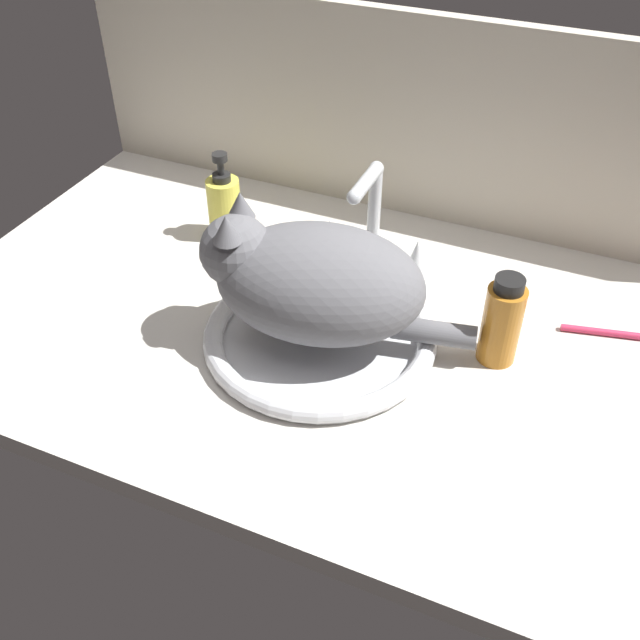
{
  "coord_description": "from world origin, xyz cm",
  "views": [
    {
      "loc": [
        31.89,
        -73.27,
        70.29
      ],
      "look_at": [
        1.52,
        -3.21,
        7.0
      ],
      "focal_mm": 41.18,
      "sensor_mm": 36.0,
      "label": 1
    }
  ],
  "objects_px": {
    "amber_bottle": "(502,322)",
    "sink_basin": "(320,335)",
    "faucet": "(371,229)",
    "soap_pump_bottle": "(224,206)",
    "cat": "(307,280)",
    "toothbrush": "(637,335)"
  },
  "relations": [
    {
      "from": "amber_bottle",
      "to": "sink_basin",
      "type": "bearing_deg",
      "value": -163.76
    },
    {
      "from": "faucet",
      "to": "amber_bottle",
      "type": "relative_size",
      "value": 1.36
    },
    {
      "from": "soap_pump_bottle",
      "to": "toothbrush",
      "type": "height_order",
      "value": "soap_pump_bottle"
    },
    {
      "from": "sink_basin",
      "to": "faucet",
      "type": "xyz_separation_m",
      "value": [
        0.0,
        0.19,
        0.06
      ]
    },
    {
      "from": "amber_bottle",
      "to": "soap_pump_bottle",
      "type": "xyz_separation_m",
      "value": [
        -0.48,
        0.12,
        -0.01
      ]
    },
    {
      "from": "faucet",
      "to": "amber_bottle",
      "type": "height_order",
      "value": "faucet"
    },
    {
      "from": "faucet",
      "to": "cat",
      "type": "distance_m",
      "value": 0.2
    },
    {
      "from": "sink_basin",
      "to": "amber_bottle",
      "type": "relative_size",
      "value": 2.45
    },
    {
      "from": "cat",
      "to": "amber_bottle",
      "type": "relative_size",
      "value": 2.81
    },
    {
      "from": "cat",
      "to": "sink_basin",
      "type": "bearing_deg",
      "value": 11.02
    },
    {
      "from": "sink_basin",
      "to": "toothbrush",
      "type": "bearing_deg",
      "value": 24.37
    },
    {
      "from": "amber_bottle",
      "to": "toothbrush",
      "type": "distance_m",
      "value": 0.21
    },
    {
      "from": "sink_basin",
      "to": "toothbrush",
      "type": "xyz_separation_m",
      "value": [
        0.4,
        0.18,
        -0.01
      ]
    },
    {
      "from": "faucet",
      "to": "amber_bottle",
      "type": "distance_m",
      "value": 0.26
    },
    {
      "from": "faucet",
      "to": "toothbrush",
      "type": "relative_size",
      "value": 0.93
    },
    {
      "from": "faucet",
      "to": "amber_bottle",
      "type": "bearing_deg",
      "value": -29.13
    },
    {
      "from": "sink_basin",
      "to": "amber_bottle",
      "type": "bearing_deg",
      "value": 16.24
    },
    {
      "from": "faucet",
      "to": "soap_pump_bottle",
      "type": "xyz_separation_m",
      "value": [
        -0.25,
        -0.01,
        -0.02
      ]
    },
    {
      "from": "faucet",
      "to": "soap_pump_bottle",
      "type": "bearing_deg",
      "value": -178.42
    },
    {
      "from": "sink_basin",
      "to": "toothbrush",
      "type": "height_order",
      "value": "sink_basin"
    },
    {
      "from": "faucet",
      "to": "toothbrush",
      "type": "xyz_separation_m",
      "value": [
        0.4,
        -0.01,
        -0.07
      ]
    },
    {
      "from": "sink_basin",
      "to": "amber_bottle",
      "type": "distance_m",
      "value": 0.24
    }
  ]
}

